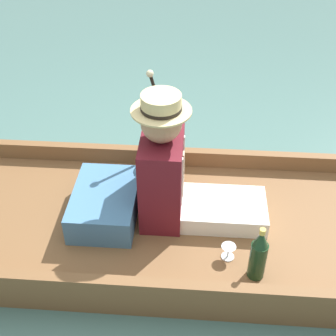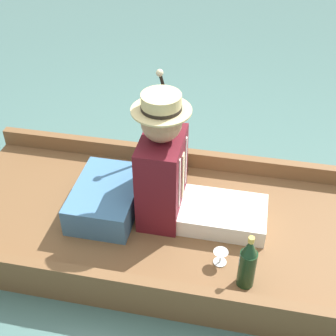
{
  "view_description": "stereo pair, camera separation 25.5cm",
  "coord_description": "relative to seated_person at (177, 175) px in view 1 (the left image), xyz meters",
  "views": [
    {
      "loc": [
        1.96,
        0.11,
        2.04
      ],
      "look_at": [
        -0.05,
        -0.04,
        0.47
      ],
      "focal_mm": 50.0,
      "sensor_mm": 36.0,
      "label": 1
    },
    {
      "loc": [
        1.92,
        0.36,
        2.04
      ],
      "look_at": [
        -0.05,
        -0.04,
        0.47
      ],
      "focal_mm": 50.0,
      "sensor_mm": 36.0,
      "label": 2
    }
  ],
  "objects": [
    {
      "name": "walking_cane",
      "position": [
        -0.43,
        -0.12,
        0.13
      ],
      "size": [
        0.04,
        0.21,
        0.72
      ],
      "color": "black",
      "rests_on": "punt_boat"
    },
    {
      "name": "teddy_bear",
      "position": [
        -0.32,
        -0.09,
        -0.1
      ],
      "size": [
        0.3,
        0.18,
        0.43
      ],
      "color": "#9E754C",
      "rests_on": "punt_boat"
    },
    {
      "name": "wine_glass",
      "position": [
        0.31,
        0.3,
        -0.24
      ],
      "size": [
        0.08,
        0.08,
        0.08
      ],
      "color": "silver",
      "rests_on": "punt_boat"
    },
    {
      "name": "seat_cushion",
      "position": [
        0.03,
        -0.41,
        -0.21
      ],
      "size": [
        0.52,
        0.36,
        0.17
      ],
      "color": "teal",
      "rests_on": "punt_boat"
    },
    {
      "name": "champagne_bottle",
      "position": [
        0.42,
        0.43,
        -0.14
      ],
      "size": [
        0.09,
        0.09,
        0.33
      ],
      "color": "#19381E",
      "rests_on": "punt_boat"
    },
    {
      "name": "punt_boat",
      "position": [
        0.05,
        -0.01,
        -0.35
      ],
      "size": [
        1.15,
        2.64,
        0.24
      ],
      "color": "brown",
      "rests_on": "ground_plane"
    },
    {
      "name": "seated_person",
      "position": [
        0.0,
        0.0,
        0.0
      ],
      "size": [
        0.37,
        0.76,
        0.8
      ],
      "rotation": [
        0.0,
        0.0,
        -0.16
      ],
      "color": "white",
      "rests_on": "punt_boat"
    },
    {
      "name": "ground_plane",
      "position": [
        0.05,
        -0.01,
        -0.42
      ],
      "size": [
        16.0,
        16.0,
        0.0
      ],
      "primitive_type": "plane",
      "color": "#476B66"
    }
  ]
}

